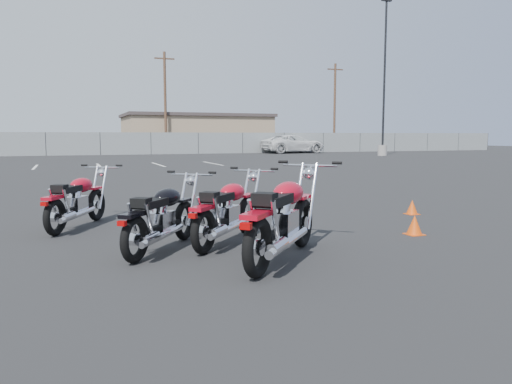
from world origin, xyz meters
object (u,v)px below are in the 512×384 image
object	(u,v)px
motorcycle_rear_red	(283,218)
white_van	(293,139)
motorcycle_front_red	(77,201)
motorcycle_second_black	(162,217)
motorcycle_third_red	(228,211)

from	to	relation	value
motorcycle_rear_red	white_van	size ratio (longest dim) A/B	0.31
white_van	motorcycle_front_red	bearing A→B (deg)	142.54
motorcycle_front_red	motorcycle_second_black	world-z (taller)	motorcycle_front_red
motorcycle_second_black	white_van	distance (m)	38.16
white_van	motorcycle_second_black	bearing A→B (deg)	145.50
motorcycle_third_red	white_van	world-z (taller)	white_van
motorcycle_rear_red	motorcycle_third_red	bearing A→B (deg)	105.67
motorcycle_front_red	motorcycle_rear_red	world-z (taller)	motorcycle_rear_red
motorcycle_front_red	motorcycle_second_black	xyz separation A→B (m)	(1.02, -2.16, -0.00)
motorcycle_third_red	white_van	xyz separation A→B (m)	(16.75, 33.68, 0.80)
motorcycle_rear_red	motorcycle_second_black	bearing A→B (deg)	140.01
motorcycle_third_red	motorcycle_rear_red	size ratio (longest dim) A/B	0.88
motorcycle_second_black	motorcycle_third_red	xyz separation A→B (m)	(0.95, 0.11, 0.01)
motorcycle_second_black	white_van	xyz separation A→B (m)	(17.70, 33.80, 0.81)
motorcycle_front_red	motorcycle_third_red	xyz separation A→B (m)	(1.96, -2.04, 0.01)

